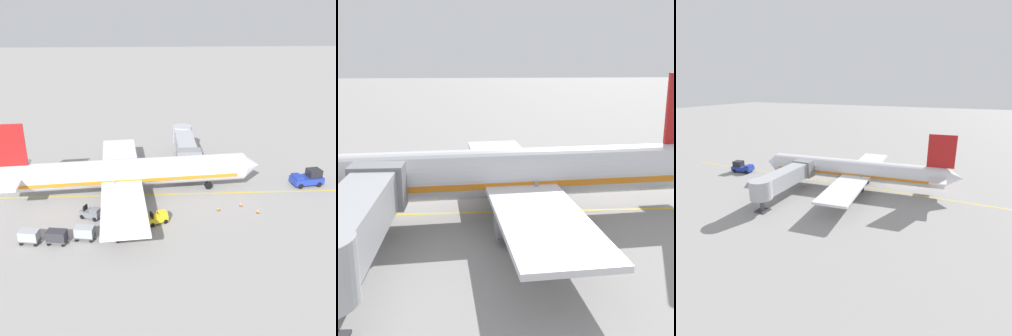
# 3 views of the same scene
# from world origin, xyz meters

# --- Properties ---
(ground_plane) EXTENTS (400.00, 400.00, 0.00)m
(ground_plane) POSITION_xyz_m (0.00, 0.00, 0.00)
(ground_plane) COLOR gray
(gate_lead_in_line) EXTENTS (0.24, 80.00, 0.01)m
(gate_lead_in_line) POSITION_xyz_m (0.00, 0.00, 0.00)
(gate_lead_in_line) COLOR gold
(gate_lead_in_line) RESTS_ON ground
(parked_airliner) EXTENTS (30.35, 37.35, 10.63)m
(parked_airliner) POSITION_xyz_m (-0.35, -1.08, 3.19)
(parked_airliner) COLOR silver
(parked_airliner) RESTS_ON ground
(jet_bridge) EXTENTS (14.52, 3.50, 4.98)m
(jet_bridge) POSITION_xyz_m (-10.22, 7.76, 3.46)
(jet_bridge) COLOR #A8AAAF
(jet_bridge) RESTS_ON ground
(pushback_tractor) EXTENTS (2.81, 4.67, 2.40)m
(pushback_tractor) POSITION_xyz_m (-1.96, 24.91, 1.10)
(pushback_tractor) COLOR #1E339E
(pushback_tractor) RESTS_ON ground
(baggage_tug_lead) EXTENTS (2.12, 2.77, 1.62)m
(baggage_tug_lead) POSITION_xyz_m (7.45, 2.92, 0.71)
(baggage_tug_lead) COLOR gold
(baggage_tug_lead) RESTS_ON ground
(baggage_tug_trailing) EXTENTS (2.09, 2.77, 1.62)m
(baggage_tug_trailing) POSITION_xyz_m (5.89, -5.20, 0.71)
(baggage_tug_trailing) COLOR slate
(baggage_tug_trailing) RESTS_ON ground
(baggage_cart_front) EXTENTS (1.63, 2.97, 1.58)m
(baggage_cart_front) POSITION_xyz_m (10.64, -2.33, 0.95)
(baggage_cart_front) COLOR #4C4C51
(baggage_cart_front) RESTS_ON ground
(baggage_cart_second_in_train) EXTENTS (1.63, 2.97, 1.58)m
(baggage_cart_second_in_train) POSITION_xyz_m (10.51, -5.29, 0.95)
(baggage_cart_second_in_train) COLOR #4C4C51
(baggage_cart_second_in_train) RESTS_ON ground
(baggage_cart_third_in_train) EXTENTS (1.63, 2.97, 1.58)m
(baggage_cart_third_in_train) POSITION_xyz_m (11.13, -8.20, 0.95)
(baggage_cart_third_in_train) COLOR #4C4C51
(baggage_cart_third_in_train) RESTS_ON ground
(baggage_cart_tail_end) EXTENTS (1.63, 2.97, 1.58)m
(baggage_cart_tail_end) POSITION_xyz_m (10.93, -11.22, 0.95)
(baggage_cart_tail_end) COLOR #4C4C51
(baggage_cart_tail_end) RESTS_ON ground
(ground_crew_wing_walker) EXTENTS (0.39, 0.69, 1.69)m
(ground_crew_wing_walker) POSITION_xyz_m (5.50, -1.55, 0.95)
(ground_crew_wing_walker) COLOR #232328
(ground_crew_wing_walker) RESTS_ON ground
(ground_crew_loader) EXTENTS (0.32, 0.72, 1.69)m
(ground_crew_loader) POSITION_xyz_m (8.35, -1.85, 0.95)
(ground_crew_loader) COLOR #232328
(ground_crew_loader) RESTS_ON ground
(safety_cone_nose_left) EXTENTS (0.36, 0.36, 0.59)m
(safety_cone_nose_left) POSITION_xyz_m (5.74, 15.56, 0.29)
(safety_cone_nose_left) COLOR black
(safety_cone_nose_left) RESTS_ON ground
(safety_cone_nose_right) EXTENTS (0.36, 0.36, 0.59)m
(safety_cone_nose_right) POSITION_xyz_m (4.85, 10.73, 0.29)
(safety_cone_nose_right) COLOR black
(safety_cone_nose_right) RESTS_ON ground
(safety_cone_wing_tip) EXTENTS (0.36, 0.36, 0.59)m
(safety_cone_wing_tip) POSITION_xyz_m (3.88, 13.84, 0.29)
(safety_cone_wing_tip) COLOR black
(safety_cone_wing_tip) RESTS_ON ground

